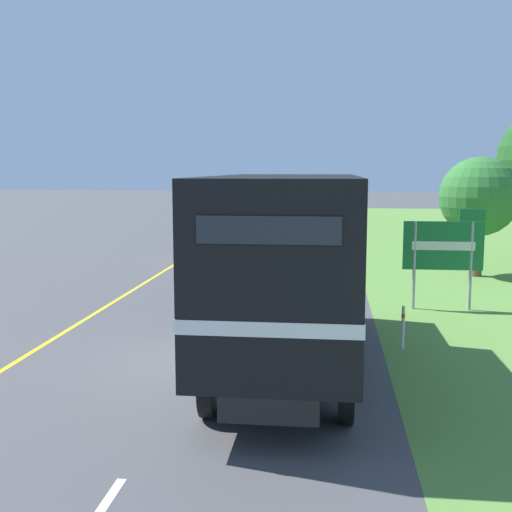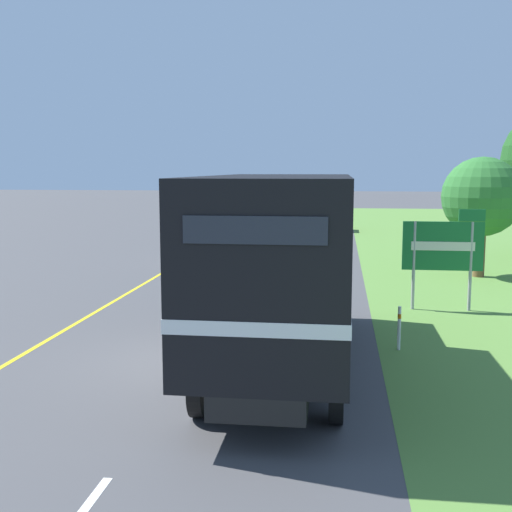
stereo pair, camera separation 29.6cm
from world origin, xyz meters
name	(u,v)px [view 1 (the left image)]	position (x,y,z in m)	size (l,w,h in m)	color
ground_plane	(202,361)	(0.00, 0.00, 0.00)	(200.00, 200.00, 0.00)	#444447
edge_line_yellow	(196,251)	(-3.70, 17.08, 0.00)	(0.12, 68.84, 0.01)	yellow
centre_dash_near	(204,357)	(0.00, 0.28, 0.00)	(0.12, 2.60, 0.01)	white
centre_dash_mid_a	(246,295)	(0.00, 6.88, 0.00)	(0.12, 2.60, 0.01)	white
centre_dash_mid_b	(267,264)	(0.00, 13.48, 0.00)	(0.12, 2.60, 0.01)	white
centre_dash_far	(280,245)	(0.00, 20.08, 0.00)	(0.12, 2.60, 0.01)	white
centre_dash_farthest	(288,232)	(0.00, 26.68, 0.00)	(0.12, 2.60, 0.01)	white
horse_trailer_truck	(288,264)	(1.77, -0.32, 2.07)	(2.49, 8.69, 3.74)	black
lead_car_white	(227,239)	(-1.74, 13.97, 0.94)	(1.80, 4.33, 1.85)	black
lead_car_red_ahead	(317,215)	(1.72, 28.23, 0.96)	(1.80, 3.99, 1.89)	black
lead_car_grey_ahead	(279,203)	(-1.77, 41.45, 0.99)	(1.80, 4.38, 1.96)	black
highway_sign	(445,247)	(5.67, 5.48, 1.73)	(2.16, 0.09, 2.78)	#9E9EA3
roadside_tree_near	(479,197)	(7.82, 11.32, 2.85)	(2.82, 2.82, 4.29)	brown
delineator_post	(403,326)	(4.13, 1.33, 0.51)	(0.08, 0.08, 0.95)	white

